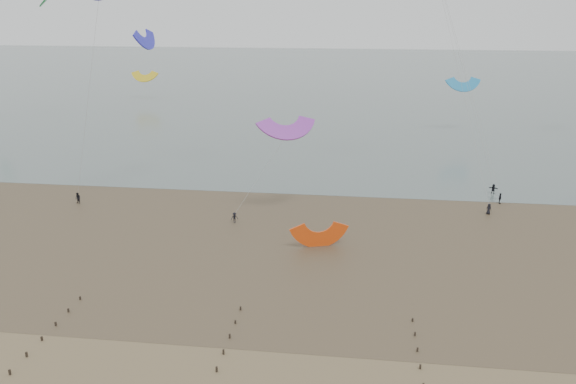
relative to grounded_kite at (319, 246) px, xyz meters
name	(u,v)px	position (x,y,z in m)	size (l,w,h in m)	color
ground	(168,379)	(-11.16, -29.36, 0.00)	(500.00, 500.00, 0.00)	brown
sea_and_shore	(217,227)	(-15.24, 5.05, 0.01)	(500.00, 665.00, 0.03)	#475654
kitesurfers	(371,201)	(7.18, 16.64, 0.87)	(130.91, 19.38, 1.86)	black
grounded_kite	(319,246)	(0.00, 0.00, 0.00)	(6.60, 3.46, 5.03)	#ED470F
kites_airborne	(249,50)	(-20.16, 58.01, 20.72)	(229.88, 108.82, 43.30)	green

